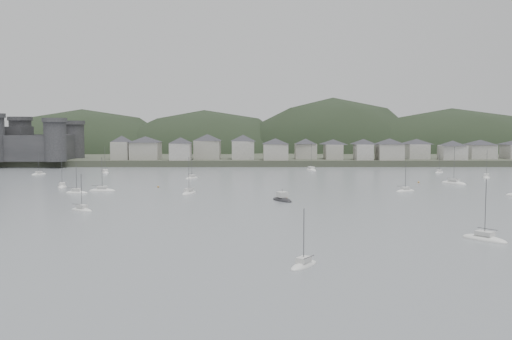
{
  "coord_description": "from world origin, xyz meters",
  "views": [
    {
      "loc": [
        -0.9,
        -97.39,
        19.32
      ],
      "look_at": [
        0.0,
        75.0,
        6.0
      ],
      "focal_mm": 40.13,
      "sensor_mm": 36.0,
      "label": 1
    }
  ],
  "objects": [
    {
      "name": "motor_launch_far",
      "position": [
        6.64,
        49.35,
        0.29
      ],
      "size": [
        6.43,
        8.85,
        3.99
      ],
      "rotation": [
        0.0,
        0.0,
        3.6
      ],
      "color": "black",
      "rests_on": "ground"
    },
    {
      "name": "waterfront_town",
      "position": [
        50.59,
        183.34,
        8.66
      ],
      "size": [
        451.48,
        28.46,
        12.92
      ],
      "color": "#9F9D91",
      "rests_on": "far_shore_land"
    },
    {
      "name": "moored_fleet",
      "position": [
        5.31,
        62.07,
        0.18
      ],
      "size": [
        268.79,
        164.4,
        13.27
      ],
      "color": "white",
      "rests_on": "ground"
    },
    {
      "name": "mooring_buoys",
      "position": [
        8.18,
        67.35,
        0.15
      ],
      "size": [
        162.38,
        64.77,
        0.7
      ],
      "color": "#AD7C39",
      "rests_on": "ground"
    },
    {
      "name": "forested_ridge",
      "position": [
        4.83,
        269.4,
        -11.28
      ],
      "size": [
        851.55,
        103.94,
        102.57
      ],
      "color": "black",
      "rests_on": "ground"
    },
    {
      "name": "castle",
      "position": [
        -120.0,
        179.8,
        10.96
      ],
      "size": [
        66.0,
        43.0,
        20.0
      ],
      "color": "#313133",
      "rests_on": "far_shore_land"
    },
    {
      "name": "ground",
      "position": [
        0.0,
        0.0,
        0.0
      ],
      "size": [
        900.0,
        900.0,
        0.0
      ],
      "primitive_type": "plane",
      "color": "slate",
      "rests_on": "ground"
    },
    {
      "name": "sailboat_lead",
      "position": [
        24.39,
        150.0,
        0.17
      ],
      "size": [
        5.17,
        9.98,
        13.03
      ],
      "rotation": [
        0.0,
        0.0,
        3.37
      ],
      "color": "white",
      "rests_on": "ground"
    },
    {
      "name": "far_shore_land",
      "position": [
        0.0,
        295.0,
        1.5
      ],
      "size": [
        900.0,
        250.0,
        3.0
      ],
      "primitive_type": "cube",
      "color": "#383D2D",
      "rests_on": "ground"
    }
  ]
}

